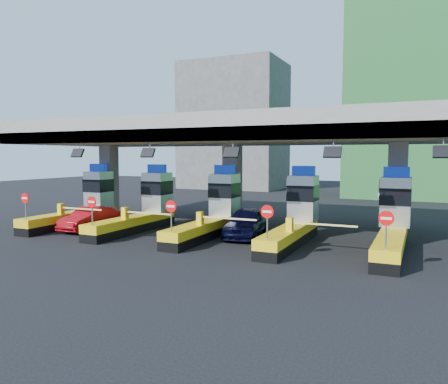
% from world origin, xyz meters
% --- Properties ---
extents(ground, '(120.00, 120.00, 0.00)m').
position_xyz_m(ground, '(0.00, 0.00, 0.00)').
color(ground, black).
rests_on(ground, ground).
extents(toll_canopy, '(28.00, 12.09, 7.00)m').
position_xyz_m(toll_canopy, '(0.00, 2.87, 6.13)').
color(toll_canopy, slate).
rests_on(toll_canopy, ground).
extents(toll_lane_far_left, '(4.43, 8.00, 4.16)m').
position_xyz_m(toll_lane_far_left, '(-10.00, 0.28, 1.40)').
color(toll_lane_far_left, black).
rests_on(toll_lane_far_left, ground).
extents(toll_lane_left, '(4.43, 8.00, 4.16)m').
position_xyz_m(toll_lane_left, '(-5.00, 0.28, 1.40)').
color(toll_lane_left, black).
rests_on(toll_lane_left, ground).
extents(toll_lane_center, '(4.43, 8.00, 4.16)m').
position_xyz_m(toll_lane_center, '(0.00, 0.28, 1.40)').
color(toll_lane_center, black).
rests_on(toll_lane_center, ground).
extents(toll_lane_right, '(4.43, 8.00, 4.16)m').
position_xyz_m(toll_lane_right, '(5.00, 0.28, 1.40)').
color(toll_lane_right, black).
rests_on(toll_lane_right, ground).
extents(toll_lane_far_right, '(4.43, 8.00, 4.16)m').
position_xyz_m(toll_lane_far_right, '(10.00, 0.28, 1.40)').
color(toll_lane_far_right, black).
rests_on(toll_lane_far_right, ground).
extents(bg_building_scaffold, '(18.00, 12.00, 28.00)m').
position_xyz_m(bg_building_scaffold, '(12.00, 32.00, 14.00)').
color(bg_building_scaffold, '#1E5926').
rests_on(bg_building_scaffold, ground).
extents(bg_building_concrete, '(14.00, 10.00, 18.00)m').
position_xyz_m(bg_building_concrete, '(-14.00, 36.00, 9.00)').
color(bg_building_concrete, '#4C4C49').
rests_on(bg_building_concrete, ground).
extents(van, '(2.77, 5.28, 1.71)m').
position_xyz_m(van, '(2.00, 0.48, 0.86)').
color(van, black).
rests_on(van, ground).
extents(red_car, '(1.71, 4.53, 1.48)m').
position_xyz_m(red_car, '(-7.97, -1.46, 0.74)').
color(red_car, '#9D0C12').
rests_on(red_car, ground).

